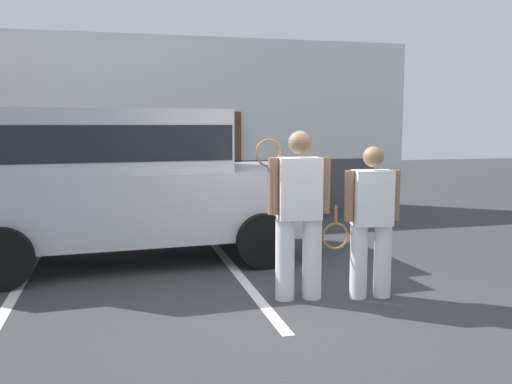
% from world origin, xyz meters
% --- Properties ---
extents(ground_plane, '(40.00, 40.00, 0.00)m').
position_xyz_m(ground_plane, '(0.00, 0.00, 0.00)').
color(ground_plane, '#38383A').
extents(parking_stripe_0, '(0.12, 4.40, 0.01)m').
position_xyz_m(parking_stripe_0, '(-2.83, 1.50, 0.00)').
color(parking_stripe_0, silver).
rests_on(parking_stripe_0, ground_plane).
extents(parking_stripe_1, '(0.12, 4.40, 0.01)m').
position_xyz_m(parking_stripe_1, '(-0.27, 1.50, 0.00)').
color(parking_stripe_1, silver).
rests_on(parking_stripe_1, ground_plane).
extents(house_frontage, '(9.02, 0.40, 3.59)m').
position_xyz_m(house_frontage, '(0.00, 6.13, 1.69)').
color(house_frontage, white).
rests_on(house_frontage, ground_plane).
extents(parked_suv, '(4.70, 2.38, 2.05)m').
position_xyz_m(parked_suv, '(-1.61, 2.46, 1.15)').
color(parked_suv, '#B7B7BC').
rests_on(parked_suv, ground_plane).
extents(tennis_player_man, '(0.79, 0.32, 1.79)m').
position_xyz_m(tennis_player_man, '(0.14, 0.28, 0.94)').
color(tennis_player_man, white).
rests_on(tennis_player_man, ground_plane).
extents(tennis_player_woman, '(0.86, 0.30, 1.63)m').
position_xyz_m(tennis_player_woman, '(0.91, 0.15, 0.84)').
color(tennis_player_woman, white).
rests_on(tennis_player_woman, ground_plane).
extents(potted_plant_by_porch, '(0.51, 0.51, 0.67)m').
position_xyz_m(potted_plant_by_porch, '(2.18, 5.30, 0.37)').
color(potted_plant_by_porch, '#9E5638').
rests_on(potted_plant_by_porch, ground_plane).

